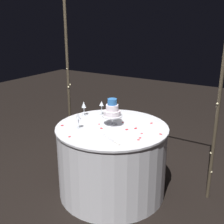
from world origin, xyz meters
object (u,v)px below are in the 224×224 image
object	(u,v)px
main_table	(112,160)
wine_glass_1	(102,105)
tiered_cake	(112,110)
wine_glass_0	(78,117)
wine_glass_2	(84,105)
decorative_arch	(133,48)
cake_knife	(112,140)

from	to	relation	value
main_table	wine_glass_1	bearing A→B (deg)	139.24
tiered_cake	wine_glass_0	xyz separation A→B (m)	(-0.24, -0.27, -0.04)
wine_glass_0	wine_glass_1	xyz separation A→B (m)	(-0.04, 0.49, 0.01)
main_table	tiered_cake	distance (m)	0.56
wine_glass_2	wine_glass_1	bearing A→B (deg)	38.10
tiered_cake	main_table	bearing A→B (deg)	-60.23
decorative_arch	main_table	bearing A→B (deg)	-89.88
decorative_arch	cake_knife	bearing A→B (deg)	-75.57
wine_glass_0	wine_glass_2	world-z (taller)	wine_glass_2
decorative_arch	wine_glass_2	world-z (taller)	decorative_arch
decorative_arch	wine_glass_2	xyz separation A→B (m)	(-0.47, -0.31, -0.66)
tiered_cake	wine_glass_2	xyz separation A→B (m)	(-0.45, 0.09, -0.04)
main_table	tiered_cake	xyz separation A→B (m)	(-0.03, 0.05, 0.56)
tiered_cake	wine_glass_2	world-z (taller)	tiered_cake
tiered_cake	cake_knife	bearing A→B (deg)	-58.43
main_table	cake_knife	bearing A→B (deg)	-58.17
decorative_arch	cake_knife	distance (m)	1.11
tiered_cake	wine_glass_1	world-z (taller)	tiered_cake
wine_glass_2	tiered_cake	bearing A→B (deg)	-11.59
wine_glass_2	cake_knife	xyz separation A→B (m)	(0.67, -0.45, -0.12)
wine_glass_0	decorative_arch	bearing A→B (deg)	68.17
tiered_cake	cake_knife	distance (m)	0.45
main_table	wine_glass_1	distance (m)	0.66
decorative_arch	cake_knife	size ratio (longest dim) A/B	9.01
wine_glass_1	wine_glass_2	distance (m)	0.21
main_table	wine_glass_1	world-z (taller)	wine_glass_1
main_table	tiered_cake	world-z (taller)	tiered_cake
decorative_arch	main_table	xyz separation A→B (m)	(0.00, -0.45, -1.17)
wine_glass_0	wine_glass_1	distance (m)	0.49
wine_glass_1	wine_glass_2	bearing A→B (deg)	-141.90
tiered_cake	cake_knife	world-z (taller)	tiered_cake
decorative_arch	tiered_cake	world-z (taller)	decorative_arch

